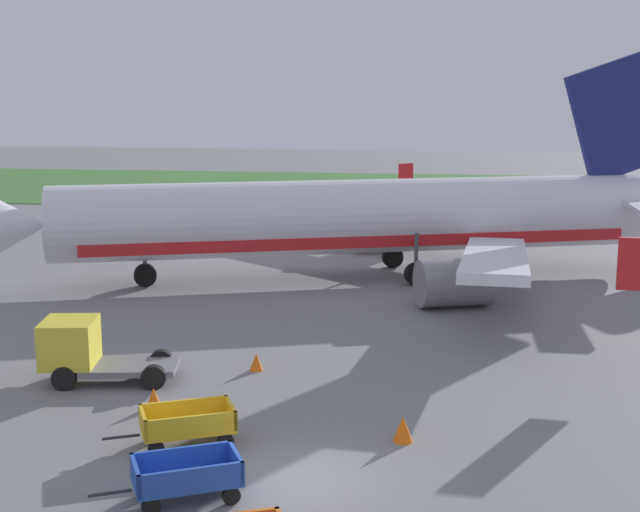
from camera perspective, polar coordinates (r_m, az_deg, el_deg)
ground_plane at (r=23.42m, az=-1.56°, el=-13.86°), size 220.00×220.00×0.00m
grass_strip at (r=83.59m, az=5.25°, el=4.20°), size 220.00×28.00×0.06m
airplane at (r=45.69m, az=3.56°, el=2.42°), size 36.75×29.87×11.34m
baggage_cart_second_in_row at (r=22.37m, az=-8.41°, el=-13.54°), size 3.51×2.36×1.07m
baggage_cart_third_in_row at (r=25.46m, az=-8.36°, el=-10.42°), size 3.54×2.31×1.07m
service_truck_beside_carts at (r=31.10m, az=-14.59°, el=-5.71°), size 4.62×2.58×2.10m
traffic_cone_near_plane at (r=25.61m, az=5.24°, el=-10.77°), size 0.56×0.56×0.74m
traffic_cone_mid_apron at (r=28.43m, az=-10.42°, el=-8.77°), size 0.49×0.49×0.64m
traffic_cone_by_carts at (r=31.52m, az=-4.03°, el=-6.65°), size 0.47×0.47×0.62m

